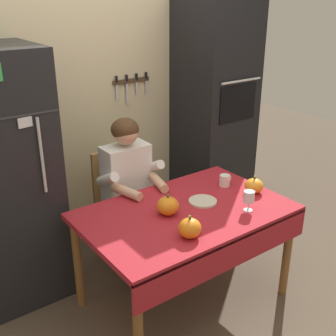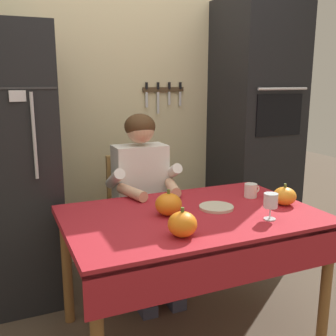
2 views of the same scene
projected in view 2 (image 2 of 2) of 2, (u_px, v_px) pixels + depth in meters
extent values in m
cube|color=beige|center=(129.00, 101.00, 3.21)|extent=(3.70, 0.10, 2.60)
cube|color=#4C3823|center=(163.00, 89.00, 3.24)|extent=(0.36, 0.02, 0.04)
cube|color=silver|center=(147.00, 100.00, 3.20)|extent=(0.02, 0.01, 0.12)
cube|color=black|center=(147.00, 86.00, 3.17)|extent=(0.02, 0.01, 0.06)
cube|color=silver|center=(158.00, 103.00, 3.24)|extent=(0.02, 0.01, 0.18)
cube|color=black|center=(158.00, 86.00, 3.21)|extent=(0.02, 0.01, 0.06)
cube|color=silver|center=(169.00, 98.00, 3.27)|extent=(0.02, 0.01, 0.11)
cube|color=black|center=(169.00, 86.00, 3.25)|extent=(0.02, 0.01, 0.06)
cube|color=silver|center=(180.00, 99.00, 3.31)|extent=(0.02, 0.01, 0.12)
cube|color=black|center=(180.00, 86.00, 3.29)|extent=(0.02, 0.01, 0.06)
cube|color=black|center=(2.00, 169.00, 2.56)|extent=(0.68, 0.68, 1.80)
cylinder|color=silver|center=(34.00, 136.00, 2.25)|extent=(0.02, 0.02, 0.50)
cube|color=silver|center=(17.00, 96.00, 2.19)|extent=(0.09, 0.02, 0.06)
cube|color=black|center=(255.00, 130.00, 3.34)|extent=(0.60, 0.60, 2.10)
cube|color=black|center=(279.00, 115.00, 3.03)|extent=(0.42, 0.01, 0.32)
cylinder|color=silver|center=(283.00, 89.00, 2.97)|extent=(0.45, 0.02, 0.02)
cylinder|color=brown|center=(67.00, 269.00, 2.38)|extent=(0.06, 0.06, 0.70)
cylinder|color=brown|center=(326.00, 286.00, 2.18)|extent=(0.06, 0.06, 0.70)
cylinder|color=brown|center=(245.00, 236.00, 2.88)|extent=(0.06, 0.06, 0.70)
cube|color=#A81E28|center=(192.00, 216.00, 2.20)|extent=(1.40, 0.90, 0.04)
cube|color=#A81E28|center=(235.00, 267.00, 1.82)|extent=(1.40, 0.01, 0.20)
cube|color=tan|center=(139.00, 226.00, 2.85)|extent=(0.40, 0.40, 0.04)
cube|color=tan|center=(131.00, 186.00, 2.95)|extent=(0.36, 0.04, 0.48)
cylinder|color=tan|center=(124.00, 269.00, 2.68)|extent=(0.04, 0.04, 0.41)
cylinder|color=tan|center=(111.00, 250.00, 2.98)|extent=(0.04, 0.04, 0.41)
cylinder|color=tan|center=(170.00, 260.00, 2.81)|extent=(0.04, 0.04, 0.41)
cylinder|color=tan|center=(153.00, 243.00, 3.12)|extent=(0.04, 0.04, 0.41)
cube|color=#38384C|center=(145.00, 305.00, 2.56)|extent=(0.10, 0.22, 0.08)
cube|color=#38384C|center=(173.00, 298.00, 2.63)|extent=(0.10, 0.22, 0.08)
cylinder|color=#38384C|center=(141.00, 274.00, 2.57)|extent=(0.09, 0.09, 0.38)
cylinder|color=#38384C|center=(169.00, 268.00, 2.65)|extent=(0.09, 0.09, 0.38)
cube|color=#38384C|center=(134.00, 226.00, 2.66)|extent=(0.12, 0.40, 0.11)
cube|color=#38384C|center=(159.00, 223.00, 2.73)|extent=(0.12, 0.40, 0.11)
cube|color=white|center=(140.00, 179.00, 2.74)|extent=(0.36, 0.20, 0.48)
cylinder|color=white|center=(115.00, 179.00, 2.59)|extent=(0.07, 0.26, 0.18)
cylinder|color=white|center=(171.00, 173.00, 2.74)|extent=(0.07, 0.26, 0.18)
cylinder|color=#D8A884|center=(132.00, 192.00, 2.47)|extent=(0.13, 0.27, 0.07)
cylinder|color=#D8A884|center=(173.00, 188.00, 2.58)|extent=(0.13, 0.27, 0.07)
sphere|color=#D8A884|center=(140.00, 129.00, 2.64)|extent=(0.19, 0.19, 0.19)
ellipsoid|color=#472D19|center=(140.00, 126.00, 2.65)|extent=(0.21, 0.21, 0.17)
cylinder|color=white|center=(251.00, 190.00, 2.48)|extent=(0.08, 0.08, 0.09)
torus|color=white|center=(256.00, 189.00, 2.50)|extent=(0.05, 0.01, 0.05)
cylinder|color=white|center=(270.00, 219.00, 2.09)|extent=(0.06, 0.06, 0.01)
cylinder|color=white|center=(270.00, 213.00, 2.08)|extent=(0.01, 0.01, 0.06)
cylinder|color=white|center=(271.00, 200.00, 2.07)|extent=(0.07, 0.07, 0.08)
ellipsoid|color=orange|center=(285.00, 196.00, 2.33)|extent=(0.14, 0.14, 0.11)
cylinder|color=#4C6023|center=(285.00, 186.00, 2.31)|extent=(0.02, 0.02, 0.02)
ellipsoid|color=orange|center=(169.00, 204.00, 2.15)|extent=(0.15, 0.15, 0.12)
cylinder|color=#4C6023|center=(169.00, 192.00, 2.13)|extent=(0.02, 0.02, 0.02)
ellipsoid|color=orange|center=(182.00, 224.00, 1.85)|extent=(0.14, 0.14, 0.12)
cylinder|color=#4C6023|center=(183.00, 210.00, 1.84)|extent=(0.02, 0.02, 0.02)
cylinder|color=beige|center=(216.00, 207.00, 2.27)|extent=(0.20, 0.20, 0.02)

